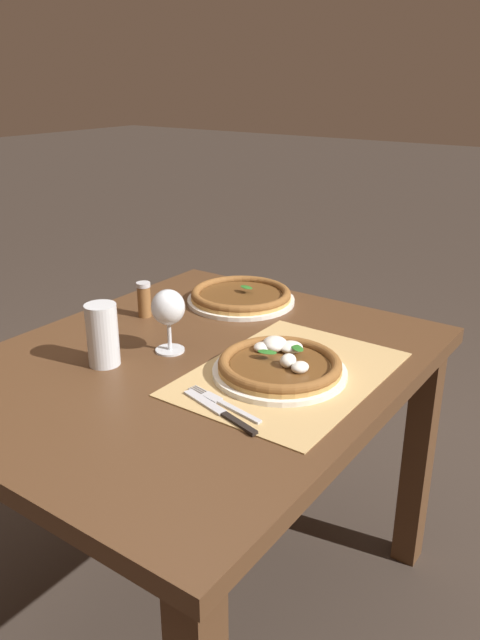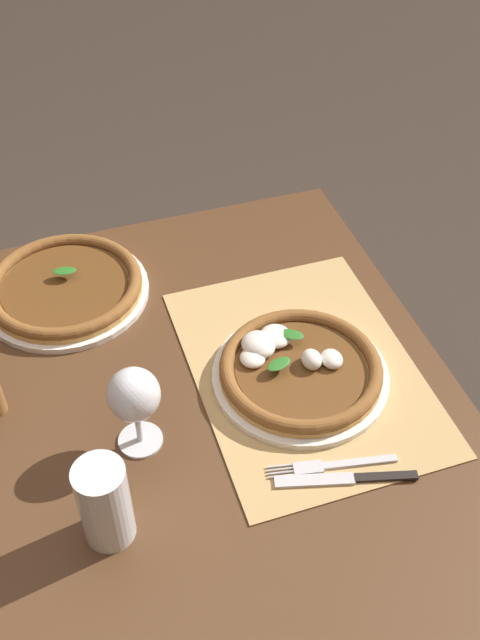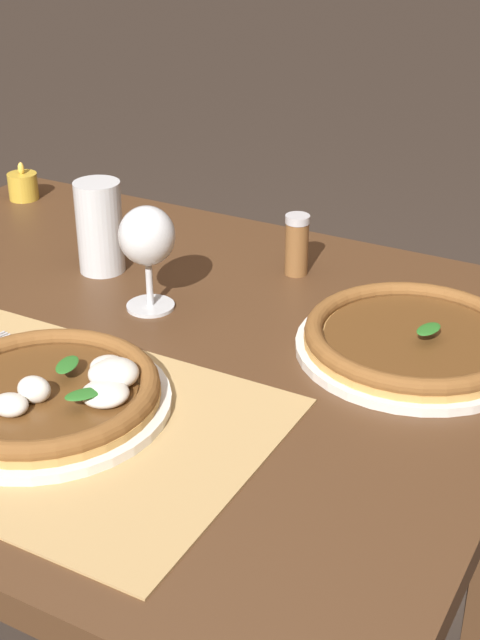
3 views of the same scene
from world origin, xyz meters
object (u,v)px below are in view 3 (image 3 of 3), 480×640
pepper_shaker (297,244)px  pizza_far (414,339)px  wine_glass (148,240)px  votive_candle (23,187)px  pint_glass (100,229)px  pizza_near (49,393)px

pepper_shaker → pizza_far: bearing=-31.9°
pizza_far → pepper_shaker: size_ratio=3.21×
wine_glass → votive_candle: size_ratio=2.15×
pizza_far → votive_candle: votive_candle is taller
votive_candle → pepper_shaker: pepper_shaker is taller
pint_glass → pepper_shaker: size_ratio=1.49×
pizza_near → wine_glass: bearing=99.0°
wine_glass → pepper_shaker: size_ratio=1.60×
votive_candle → pepper_shaker: size_ratio=0.74×
pint_glass → pizza_far: bearing=-1.9°
pizza_near → votive_candle: bearing=133.0°
pint_glass → pizza_near: bearing=-62.4°
pizza_far → wine_glass: (-0.38, -0.06, 0.09)m
pint_glass → votive_candle: pint_glass is taller
pizza_far → pizza_near: bearing=-134.4°
pizza_near → pepper_shaker: (0.09, 0.49, 0.03)m
pizza_near → pint_glass: size_ratio=2.05×
wine_glass → pepper_shaker: wine_glass is taller
wine_glass → pepper_shaker: (0.13, 0.21, -0.06)m
pizza_far → pepper_shaker: (-0.24, 0.15, 0.03)m
pizza_near → wine_glass: (-0.04, 0.28, 0.08)m
pizza_near → votive_candle: (-0.51, 0.55, 0.00)m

